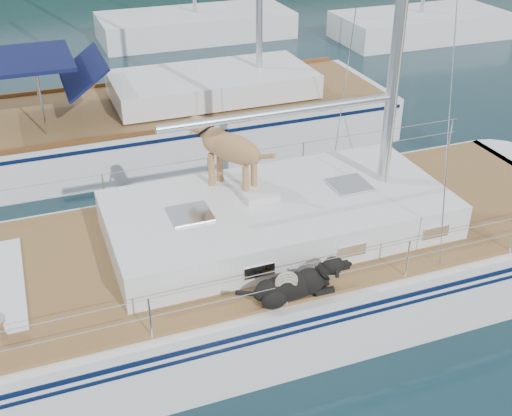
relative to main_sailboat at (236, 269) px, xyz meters
name	(u,v)px	position (x,y,z in m)	size (l,w,h in m)	color
ground	(232,305)	(-0.09, 0.00, -0.68)	(120.00, 120.00, 0.00)	black
main_sailboat	(236,269)	(0.00, 0.00, 0.00)	(12.00, 3.80, 14.01)	silver
neighbor_sailboat	(171,122)	(0.57, 6.47, -0.06)	(11.00, 3.50, 13.30)	silver
bg_boat_center	(196,26)	(3.91, 16.00, -0.23)	(7.20, 3.00, 11.65)	silver
bg_boat_east	(420,25)	(11.91, 13.00, -0.23)	(6.40, 3.00, 11.65)	silver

